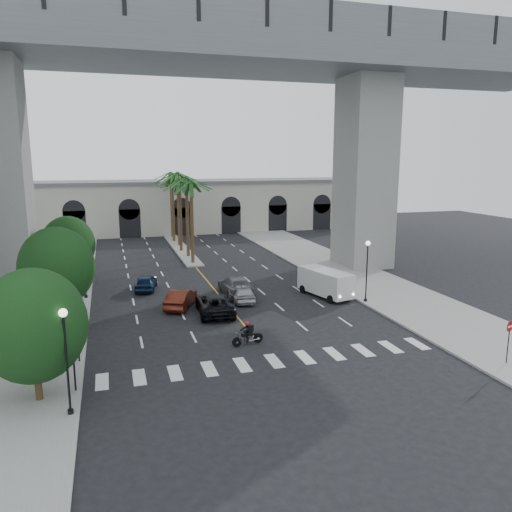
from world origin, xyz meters
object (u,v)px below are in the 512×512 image
(car_b, at_px, (181,298))
(traffic_signal_far, at_px, (77,323))
(traffic_signal_near, at_px, (73,348))
(pedestrian_b, at_px, (67,331))
(cargo_van, at_px, (326,282))
(lamp_post_right, at_px, (367,266))
(car_c, at_px, (215,304))
(lamp_post_left_far, at_px, (84,263))
(car_e, at_px, (146,282))
(lamp_post_left_near, at_px, (66,353))
(car_a, at_px, (242,292))
(car_d, at_px, (236,286))
(do_not_enter_sign, at_px, (509,333))
(motorcycle_rider, at_px, (248,334))

(car_b, bearing_deg, traffic_signal_far, 75.49)
(traffic_signal_near, xyz_separation_m, pedestrian_b, (-0.84, 7.34, -1.54))
(cargo_van, height_order, pedestrian_b, cargo_van)
(lamp_post_right, relative_size, cargo_van, 0.90)
(traffic_signal_near, bearing_deg, car_c, 48.96)
(traffic_signal_far, bearing_deg, lamp_post_left_far, 90.40)
(car_b, xyz_separation_m, car_e, (-2.31, 6.47, -0.04))
(lamp_post_left_near, xyz_separation_m, car_a, (12.90, 16.62, -2.46))
(traffic_signal_near, bearing_deg, car_d, 51.44)
(lamp_post_right, height_order, do_not_enter_sign, lamp_post_right)
(lamp_post_left_near, height_order, traffic_signal_far, lamp_post_left_near)
(car_c, xyz_separation_m, car_d, (3.00, 4.80, 0.06))
(lamp_post_right, relative_size, car_c, 0.93)
(traffic_signal_near, bearing_deg, traffic_signal_far, 90.00)
(car_a, height_order, pedestrian_b, pedestrian_b)
(lamp_post_left_near, xyz_separation_m, pedestrian_b, (-0.74, 9.84, -2.25))
(lamp_post_left_near, distance_m, traffic_signal_near, 2.60)
(traffic_signal_near, distance_m, car_d, 20.60)
(car_a, xyz_separation_m, do_not_enter_sign, (11.50, -17.68, 1.24))
(do_not_enter_sign, bearing_deg, cargo_van, 83.24)
(car_d, bearing_deg, traffic_signal_far, 43.20)
(traffic_signal_near, distance_m, traffic_signal_far, 4.00)
(lamp_post_right, height_order, car_b, lamp_post_right)
(cargo_van, distance_m, pedestrian_b, 21.92)
(lamp_post_left_far, bearing_deg, car_c, -36.18)
(car_a, distance_m, car_c, 4.15)
(motorcycle_rider, relative_size, car_c, 0.39)
(traffic_signal_near, distance_m, cargo_van, 24.25)
(car_e, bearing_deg, traffic_signal_far, 83.88)
(lamp_post_left_far, xyz_separation_m, car_a, (12.90, -4.38, -2.46))
(traffic_signal_far, relative_size, car_d, 0.62)
(pedestrian_b, bearing_deg, car_b, 67.04)
(car_a, distance_m, cargo_van, 7.53)
(do_not_enter_sign, bearing_deg, car_a, 102.78)
(motorcycle_rider, bearing_deg, cargo_van, 31.33)
(car_a, bearing_deg, lamp_post_left_near, 56.93)
(car_d, bearing_deg, car_c, 57.89)
(lamp_post_right, xyz_separation_m, traffic_signal_far, (-22.70, -6.50, -0.71))
(do_not_enter_sign, bearing_deg, lamp_post_left_far, 117.63)
(traffic_signal_far, height_order, do_not_enter_sign, traffic_signal_far)
(lamp_post_left_far, bearing_deg, motorcycle_rider, -53.63)
(car_b, bearing_deg, lamp_post_right, -168.46)
(car_b, distance_m, car_e, 6.87)
(lamp_post_left_far, relative_size, car_a, 1.19)
(lamp_post_right, bearing_deg, car_c, 176.63)
(cargo_van, height_order, do_not_enter_sign, do_not_enter_sign)
(lamp_post_left_near, height_order, do_not_enter_sign, lamp_post_left_near)
(pedestrian_b, bearing_deg, car_e, 94.66)
(car_d, xyz_separation_m, car_e, (-7.62, 4.08, -0.12))
(lamp_post_left_far, xyz_separation_m, motorcycle_rider, (10.64, -14.45, -2.49))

